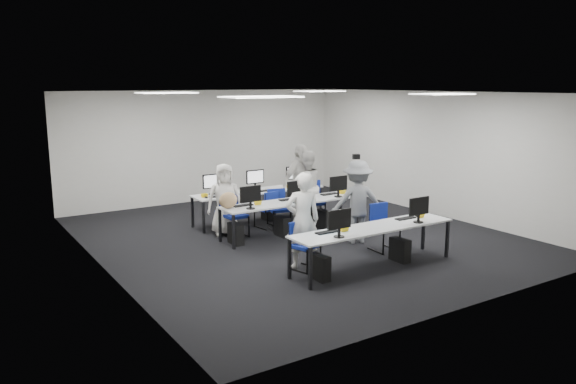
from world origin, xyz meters
TOP-DOWN VIEW (x-y plane):
  - room at (0.00, 0.00)m, footprint 9.00×9.02m
  - ceiling_panels at (0.00, 0.00)m, footprint 5.20×4.60m
  - desk_front at (0.00, -2.40)m, footprint 3.20×0.70m
  - desk_mid at (0.00, 0.20)m, footprint 3.20×0.70m
  - desk_back at (0.00, 1.60)m, footprint 3.20×0.70m
  - equipment_front at (-0.19, -2.42)m, footprint 2.51×0.41m
  - equipment_mid at (-0.19, 0.18)m, footprint 2.91×0.41m
  - equipment_back at (0.19, 1.62)m, footprint 2.91×0.41m
  - chair_0 at (-1.07, -1.82)m, footprint 0.52×0.54m
  - chair_1 at (0.86, -1.74)m, footprint 0.47×0.50m
  - chair_2 at (-1.09, 0.71)m, footprint 0.45×0.49m
  - chair_3 at (-0.00, 0.72)m, footprint 0.53×0.56m
  - chair_4 at (0.93, 0.74)m, footprint 0.62×0.65m
  - chair_5 at (-1.12, 1.07)m, footprint 0.50×0.53m
  - chair_6 at (-0.15, 0.98)m, footprint 0.47×0.50m
  - chair_7 at (0.94, 0.96)m, footprint 0.53×0.56m
  - handbag at (-1.45, 0.31)m, footprint 0.41×0.28m
  - student_0 at (-1.03, -1.72)m, footprint 0.72×0.59m
  - student_1 at (0.82, 0.88)m, footprint 0.83×0.65m
  - student_2 at (-1.21, 0.96)m, footprint 0.87×0.72m
  - student_3 at (0.75, 1.02)m, footprint 1.14×0.68m
  - photographer at (0.79, -1.01)m, footprint 1.24×1.02m
  - dslr_camera at (0.87, -0.84)m, footprint 0.20×0.22m

SIDE VIEW (x-z plane):
  - chair_0 at x=-1.07m, z-range -0.15..0.68m
  - chair_6 at x=-0.15m, z-range -0.16..0.69m
  - chair_5 at x=-1.12m, z-range -0.16..0.69m
  - chair_7 at x=0.94m, z-range -0.16..0.70m
  - chair_2 at x=-1.09m, z-range -0.16..0.71m
  - chair_3 at x=0.00m, z-range -0.16..0.72m
  - chair_1 at x=0.86m, z-range -0.17..0.74m
  - chair_4 at x=0.93m, z-range -0.18..0.79m
  - equipment_mid at x=-0.19m, z-range -0.24..0.95m
  - equipment_back at x=0.19m, z-range -0.24..0.95m
  - equipment_front at x=-0.19m, z-range -0.24..0.95m
  - desk_front at x=0.00m, z-range 0.32..1.05m
  - desk_mid at x=0.00m, z-range 0.32..1.05m
  - desk_back at x=0.00m, z-range 0.32..1.05m
  - student_2 at x=-1.21m, z-range 0.00..1.53m
  - photographer at x=0.79m, z-range 0.00..1.68m
  - student_1 at x=0.82m, z-range 0.00..1.68m
  - student_0 at x=-1.03m, z-range 0.00..1.70m
  - handbag at x=-1.45m, z-range 0.73..1.06m
  - student_3 at x=0.75m, z-range 0.00..1.81m
  - room at x=0.00m, z-range 0.00..3.00m
  - dslr_camera at x=0.87m, z-range 1.68..1.78m
  - ceiling_panels at x=0.00m, z-range 2.98..2.99m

